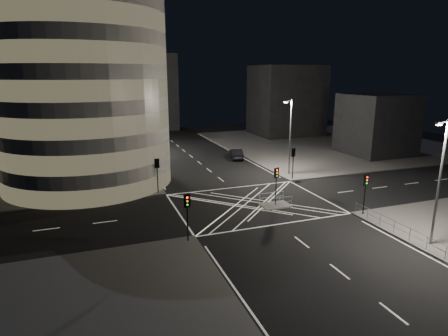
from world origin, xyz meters
name	(u,v)px	position (x,y,z in m)	size (l,w,h in m)	color
ground	(252,204)	(0.00, 0.00, 0.00)	(120.00, 120.00, 0.00)	black
sidewalk_far_right	(330,143)	(29.00, 27.00, 0.07)	(42.00, 42.00, 0.15)	#54524F
central_island	(275,205)	(2.00, -1.50, 0.07)	(3.00, 2.00, 0.15)	slate
office_tower_curved	(42,80)	(-20.74, 18.74, 12.65)	(30.00, 29.00, 27.20)	gray
office_block_rear	(49,86)	(-22.00, 42.00, 11.15)	(24.00, 16.00, 22.00)	gray
building_right_far	(286,100)	(26.00, 40.00, 7.65)	(14.00, 12.00, 15.00)	black
building_right_near	(376,124)	(30.00, 16.00, 5.15)	(10.00, 10.00, 10.00)	black
building_far_end	(138,93)	(-4.00, 58.00, 9.00)	(18.00, 8.00, 18.00)	black
tree_a	(139,154)	(-10.50, 9.00, 4.38)	(4.77, 4.77, 6.98)	black
tree_b	(132,140)	(-10.50, 15.00, 5.08)	(4.35, 4.35, 7.44)	black
tree_c	(127,133)	(-10.50, 21.00, 5.08)	(4.04, 4.04, 7.27)	black
tree_d	(124,129)	(-10.50, 27.00, 4.85)	(5.50, 5.50, 7.86)	black
tree_e	(121,127)	(-10.50, 33.00, 4.38)	(4.23, 4.23, 6.67)	black
traffic_signal_fl	(157,169)	(-8.80, 6.80, 2.91)	(0.55, 0.22, 4.00)	black
traffic_signal_nl	(187,209)	(-8.80, -6.80, 2.91)	(0.55, 0.22, 4.00)	black
traffic_signal_fr	(293,158)	(8.80, 6.80, 2.91)	(0.55, 0.22, 4.00)	black
traffic_signal_nr	(365,187)	(8.80, -6.80, 2.91)	(0.55, 0.22, 4.00)	black
traffic_signal_island	(276,179)	(2.00, -1.50, 2.91)	(0.55, 0.22, 4.00)	black
street_lamp_left_near	(144,139)	(-9.44, 12.00, 5.54)	(1.25, 0.25, 10.00)	slate
street_lamp_left_far	(128,122)	(-9.44, 30.00, 5.54)	(1.25, 0.25, 10.00)	slate
street_lamp_right_far	(290,135)	(9.44, 9.00, 5.54)	(1.25, 0.25, 10.00)	slate
street_lamp_right_near	(439,179)	(9.44, -14.00, 5.54)	(1.25, 0.25, 10.00)	slate
railing_near_right	(402,230)	(8.30, -12.15, 0.70)	(0.06, 11.70, 1.10)	slate
railing_island_south	(280,202)	(2.00, -2.40, 0.70)	(2.80, 0.06, 1.10)	slate
railing_island_north	(272,197)	(2.00, -0.60, 0.70)	(2.80, 0.06, 1.10)	slate
sedan	(236,154)	(6.40, 20.62, 0.81)	(1.72, 4.92, 1.62)	black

